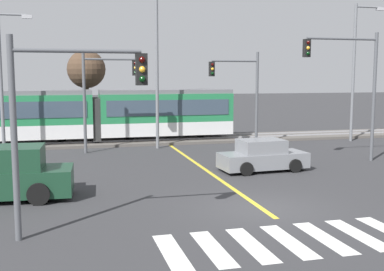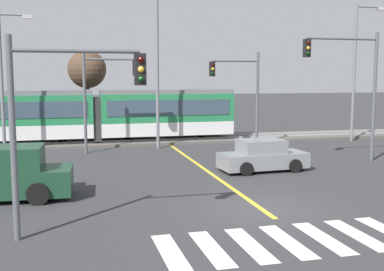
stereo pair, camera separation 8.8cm
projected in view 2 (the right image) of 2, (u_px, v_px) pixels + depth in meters
name	position (u px, v px, depth m)	size (l,w,h in m)	color
ground_plane	(261.00, 209.00, 16.56)	(200.00, 200.00, 0.00)	#333335
track_bed	(165.00, 140.00, 33.47)	(120.00, 4.00, 0.18)	#56514C
rail_near	(167.00, 139.00, 32.76)	(120.00, 0.08, 0.10)	#939399
rail_far	(163.00, 137.00, 34.15)	(120.00, 0.08, 0.10)	#939399
light_rail_tram	(96.00, 113.00, 32.10)	(18.50, 2.64, 3.43)	silver
crosswalk_stripe_0	(171.00, 252.00, 12.47)	(0.56, 2.80, 0.01)	silver
crosswalk_stripe_1	(211.00, 248.00, 12.75)	(0.56, 2.80, 0.01)	silver
crosswalk_stripe_2	(250.00, 245.00, 13.02)	(0.56, 2.80, 0.01)	silver
crosswalk_stripe_3	(287.00, 241.00, 13.30)	(0.56, 2.80, 0.01)	silver
crosswalk_stripe_4	(323.00, 238.00, 13.58)	(0.56, 2.80, 0.01)	silver
crosswalk_stripe_5	(357.00, 235.00, 13.85)	(0.56, 2.80, 0.01)	silver
lane_centre_line	(205.00, 169.00, 23.46)	(0.20, 16.82, 0.01)	gold
sedan_crossing	(263.00, 156.00, 23.09)	(4.31, 2.13, 1.52)	gray
pickup_truck	(0.00, 177.00, 17.65)	(5.50, 2.46, 1.98)	#193D28
traffic_light_mid_right	(353.00, 76.00, 25.01)	(4.25, 0.38, 6.80)	#515459
traffic_light_far_left	(103.00, 87.00, 28.24)	(3.25, 0.38, 5.90)	#515459
traffic_light_near_left	(61.00, 105.00, 13.25)	(3.75, 0.38, 5.64)	#515459
traffic_light_far_right	(242.00, 86.00, 30.16)	(3.25, 0.38, 6.03)	#515459
street_lamp_west	(4.00, 74.00, 27.44)	(1.94, 0.28, 8.18)	slate
street_lamp_centre	(159.00, 61.00, 29.69)	(1.81, 0.28, 9.81)	slate
street_lamp_east	(357.00, 65.00, 33.01)	(2.28, 0.28, 9.40)	slate
bare_tree_west	(87.00, 70.00, 37.37)	(2.97, 2.97, 6.53)	brown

